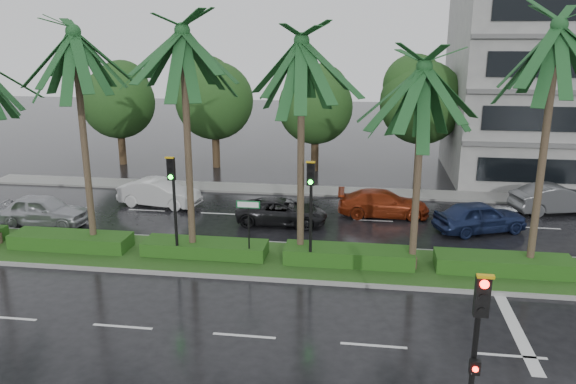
# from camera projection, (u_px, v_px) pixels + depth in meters

# --- Properties ---
(ground) EXTENTS (120.00, 120.00, 0.00)m
(ground) POSITION_uv_depth(u_px,v_px,m) (272.00, 272.00, 22.26)
(ground) COLOR black
(ground) RESTS_ON ground
(far_sidewalk) EXTENTS (40.00, 2.00, 0.12)m
(far_sidewalk) POSITION_uv_depth(u_px,v_px,m) (306.00, 190.00, 33.69)
(far_sidewalk) COLOR slate
(far_sidewalk) RESTS_ON ground
(median) EXTENTS (36.00, 4.00, 0.15)m
(median) POSITION_uv_depth(u_px,v_px,m) (276.00, 260.00, 23.20)
(median) COLOR gray
(median) RESTS_ON ground
(hedge) EXTENTS (35.20, 1.40, 0.60)m
(hedge) POSITION_uv_depth(u_px,v_px,m) (276.00, 252.00, 23.10)
(hedge) COLOR #194814
(hedge) RESTS_ON median
(lane_markings) EXTENTS (34.00, 13.06, 0.01)m
(lane_markings) POSITION_uv_depth(u_px,v_px,m) (348.00, 280.00, 21.44)
(lane_markings) COLOR silver
(lane_markings) RESTS_ON ground
(palm_row) EXTENTS (26.30, 4.20, 10.04)m
(palm_row) POSITION_uv_depth(u_px,v_px,m) (242.00, 60.00, 21.21)
(palm_row) COLOR #3D2F23
(palm_row) RESTS_ON median
(signal_near) EXTENTS (0.34, 0.45, 4.36)m
(signal_near) POSITION_uv_depth(u_px,v_px,m) (475.00, 357.00, 11.81)
(signal_near) COLOR black
(signal_near) RESTS_ON near_sidewalk
(signal_median_left) EXTENTS (0.34, 0.42, 4.36)m
(signal_median_left) POSITION_uv_depth(u_px,v_px,m) (173.00, 193.00, 22.29)
(signal_median_left) COLOR black
(signal_median_left) RESTS_ON median
(signal_median_right) EXTENTS (0.34, 0.42, 4.36)m
(signal_median_right) POSITION_uv_depth(u_px,v_px,m) (311.00, 199.00, 21.53)
(signal_median_right) COLOR black
(signal_median_right) RESTS_ON median
(street_sign) EXTENTS (0.95, 0.09, 2.60)m
(street_sign) POSITION_uv_depth(u_px,v_px,m) (248.00, 216.00, 22.29)
(street_sign) COLOR black
(street_sign) RESTS_ON median
(bg_trees) EXTENTS (33.00, 5.49, 7.92)m
(bg_trees) POSITION_uv_depth(u_px,v_px,m) (311.00, 100.00, 37.76)
(bg_trees) COLOR #362518
(bg_trees) RESTS_ON ground
(car_silver) EXTENTS (1.83, 4.46, 1.52)m
(car_silver) POSITION_uv_depth(u_px,v_px,m) (43.00, 210.00, 27.54)
(car_silver) COLOR #A6A8AE
(car_silver) RESTS_ON ground
(car_white) EXTENTS (2.21, 4.66, 1.48)m
(car_white) POSITION_uv_depth(u_px,v_px,m) (159.00, 193.00, 30.65)
(car_white) COLOR silver
(car_white) RESTS_ON ground
(car_darkgrey) EXTENTS (2.16, 4.54, 1.25)m
(car_darkgrey) POSITION_uv_depth(u_px,v_px,m) (282.00, 211.00, 27.81)
(car_darkgrey) COLOR black
(car_darkgrey) RESTS_ON ground
(car_red) EXTENTS (2.07, 4.73, 1.35)m
(car_red) POSITION_uv_depth(u_px,v_px,m) (383.00, 203.00, 28.96)
(car_red) COLOR maroon
(car_red) RESTS_ON ground
(car_blue) EXTENTS (3.30, 4.73, 1.49)m
(car_blue) POSITION_uv_depth(u_px,v_px,m) (480.00, 217.00, 26.60)
(car_blue) COLOR #19254B
(car_blue) RESTS_ON ground
(car_grey) EXTENTS (2.79, 4.84, 1.51)m
(car_grey) POSITION_uv_depth(u_px,v_px,m) (556.00, 199.00, 29.48)
(car_grey) COLOR #4C4E51
(car_grey) RESTS_ON ground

